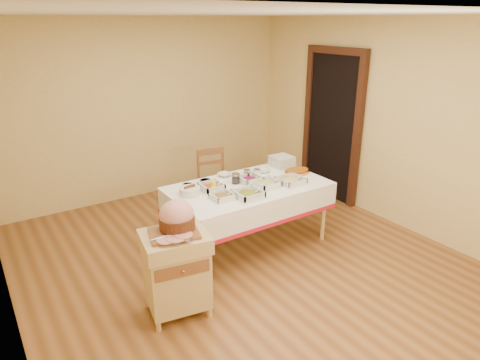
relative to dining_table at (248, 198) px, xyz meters
name	(u,v)px	position (x,y,z in m)	size (l,w,h in m)	color
room_shell	(241,151)	(-0.30, -0.30, 0.70)	(5.00, 5.00, 5.00)	brown
doorway	(332,124)	(1.90, 0.60, 0.51)	(0.09, 1.10, 2.20)	black
dining_table	(248,198)	(0.00, 0.00, 0.00)	(1.82, 1.02, 0.76)	tan
butcher_cart	(176,269)	(-1.27, -0.70, -0.14)	(0.64, 0.56, 0.80)	tan
dining_chair	(214,182)	(0.09, 0.95, -0.13)	(0.48, 0.47, 0.91)	brown
ham_on_board	(176,219)	(-1.22, -0.67, 0.33)	(0.44, 0.42, 0.29)	brown
serving_dish_a	(222,196)	(-0.46, -0.18, 0.19)	(0.22, 0.22, 0.10)	silver
serving_dish_b	(248,194)	(-0.20, -0.29, 0.20)	(0.28, 0.28, 0.11)	silver
serving_dish_c	(267,184)	(0.15, -0.14, 0.20)	(0.26, 0.26, 0.10)	silver
serving_dish_d	(291,180)	(0.45, -0.22, 0.20)	(0.28, 0.28, 0.10)	silver
serving_dish_e	(212,187)	(-0.43, 0.11, 0.20)	(0.25, 0.24, 0.11)	silver
serving_dish_f	(250,179)	(0.07, 0.06, 0.20)	(0.25, 0.24, 0.12)	silver
small_bowl_left	(187,186)	(-0.63, 0.30, 0.19)	(0.12, 0.12, 0.05)	silver
small_bowl_mid	(206,182)	(-0.40, 0.30, 0.19)	(0.13, 0.13, 0.06)	navy
small_bowl_right	(257,171)	(0.31, 0.27, 0.19)	(0.11, 0.11, 0.06)	silver
bowl_white_imported	(224,175)	(-0.07, 0.41, 0.18)	(0.16, 0.16, 0.04)	silver
bowl_small_imported	(264,170)	(0.42, 0.27, 0.19)	(0.16, 0.16, 0.05)	silver
preserve_jar_left	(236,179)	(-0.09, 0.13, 0.22)	(0.10, 0.10, 0.12)	silver
preserve_jar_right	(247,174)	(0.12, 0.20, 0.21)	(0.09, 0.09, 0.11)	silver
mustard_bottle	(213,186)	(-0.45, 0.03, 0.24)	(0.06, 0.06, 0.17)	yellow
bread_basket	(190,191)	(-0.69, 0.12, 0.20)	(0.23, 0.23, 0.10)	silver
plate_stack	(282,161)	(0.74, 0.31, 0.23)	(0.25, 0.25, 0.14)	silver
brass_platter	(297,171)	(0.74, 0.01, 0.18)	(0.35, 0.25, 0.05)	#C78B38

